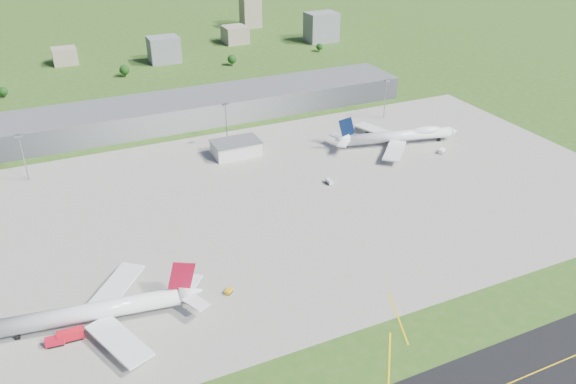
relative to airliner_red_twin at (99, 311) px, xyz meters
name	(u,v)px	position (x,y,z in m)	size (l,w,h in m)	color
ground	(195,128)	(82.10, 164.03, -5.53)	(1400.00, 1400.00, 0.00)	#2D541A
apron	(278,201)	(92.10, 54.03, -5.49)	(360.00, 190.00, 0.08)	gray
terminal	(187,109)	(82.10, 179.03, 1.97)	(300.00, 42.00, 15.00)	gray
ops_building	(236,148)	(92.10, 114.03, -1.53)	(26.00, 16.00, 8.00)	silver
mast_west	(22,150)	(-17.90, 129.03, 12.18)	(3.50, 2.00, 25.90)	gray
mast_center	(226,117)	(92.10, 129.03, 12.18)	(3.50, 2.00, 25.90)	gray
mast_east	(386,92)	(202.10, 129.03, 12.18)	(3.50, 2.00, 25.90)	gray
airliner_red_twin	(99,311)	(0.00, 0.00, 0.00)	(75.51, 58.36, 20.75)	white
airliner_blue_quad	(400,136)	(185.57, 87.06, 0.07)	(76.39, 59.00, 20.14)	white
fire_truck	(71,335)	(-10.35, -4.18, -3.64)	(8.77, 3.76, 3.80)	red
crash_tender	(55,342)	(-15.49, -4.76, -3.91)	(6.42, 3.37, 3.22)	red
tug_yellow	(229,291)	(46.60, -2.96, -4.64)	(3.79, 3.65, 1.69)	#F5AE0E
van_white_near	(329,182)	(123.50, 60.07, -4.30)	(2.25, 4.73, 2.41)	white
van_white_far	(442,151)	(200.96, 66.58, -4.24)	(5.42, 4.54, 2.55)	white
bldg_cw	(65,56)	(22.10, 354.03, 1.47)	(20.00, 18.00, 14.00)	gray
bldg_c	(164,50)	(102.10, 324.03, 5.47)	(26.00, 20.00, 22.00)	slate
bldg_ce	(235,35)	(182.10, 364.03, 2.47)	(22.00, 24.00, 16.00)	gray
bldg_e	(321,27)	(262.10, 334.03, 8.47)	(30.00, 22.00, 28.00)	slate
bldg_tall_e	(250,10)	(222.10, 424.03, 12.47)	(20.00, 18.00, 36.00)	gray
tree_w	(3,91)	(-27.90, 279.03, -0.67)	(6.75, 6.75, 8.25)	#382314
tree_c	(125,70)	(62.10, 294.03, 0.31)	(8.10, 8.10, 9.90)	#382314
tree_e	(232,59)	(152.10, 289.03, -0.01)	(7.65, 7.65, 9.35)	#382314
tree_far_e	(319,47)	(242.10, 299.03, -0.99)	(6.30, 6.30, 7.70)	#382314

